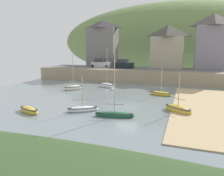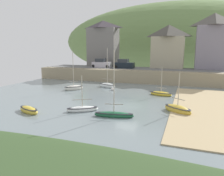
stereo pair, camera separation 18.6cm
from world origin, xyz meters
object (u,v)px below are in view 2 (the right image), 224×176
Objects in this scene: waterfront_building_left at (103,43)px; sailboat_nearest_shore at (178,109)px; rowboat_small_beached at (114,114)px; waterfront_building_right at (213,41)px; parked_car_by_wall at (124,64)px; fishing_boat_green at (29,110)px; waterfront_building_centre at (168,46)px; sailboat_far_left at (74,88)px; dinghy_open_wooden at (82,109)px; parked_car_near_slipway at (101,64)px; sailboat_tall_mast at (107,85)px; sailboat_blue_trim at (161,94)px; mooring_buoy at (112,89)px.

sailboat_nearest_shore is (18.76, -25.76, -7.47)m from waterfront_building_left.
sailboat_nearest_shore is at bearing 22.25° from rowboat_small_beached.
parked_car_by_wall is at bearing -165.40° from waterfront_building_right.
fishing_boat_green is at bearing -122.38° from waterfront_building_right.
waterfront_building_centre is at bearing 92.89° from fishing_boat_green.
sailboat_far_left is 12.21m from dinghy_open_wooden.
waterfront_building_left reaches higher than parked_car_near_slipway.
sailboat_nearest_shore is 1.05× the size of parked_car_near_slipway.
sailboat_tall_mast is (-8.44, -14.75, -6.71)m from waterfront_building_centre.
rowboat_small_beached is at bearing -110.39° from sailboat_nearest_shore.
waterfront_building_left is 32.23m from fishing_boat_green.
waterfront_building_right is at bearing -0.00° from waterfront_building_left.
sailboat_blue_trim is 0.62× the size of sailboat_tall_mast.
sailboat_far_left is at bearing 120.47° from fishing_boat_green.
sailboat_blue_trim is at bearing -51.94° from parked_car_by_wall.
waterfront_building_right is at bearing 47.97° from mooring_buoy.
waterfront_building_centre reaches higher than sailboat_tall_mast.
sailboat_far_left is at bearing -164.19° from sailboat_blue_trim.
sailboat_nearest_shore is at bearing -70.88° from sailboat_far_left.
parked_car_by_wall is at bearing 107.12° from fishing_boat_green.
fishing_boat_green is (-19.69, -31.05, -7.78)m from waterfront_building_right.
waterfront_building_left is 1.55× the size of sailboat_tall_mast.
waterfront_building_centre reaches higher than rowboat_small_beached.
rowboat_small_beached reaches higher than fishing_boat_green.
sailboat_far_left is 1.53× the size of parked_car_by_wall.
dinghy_open_wooden is at bearing -109.31° from sailboat_blue_trim.
waterfront_building_left reaches higher than sailboat_tall_mast.
waterfront_building_left is 1.65× the size of sailboat_far_left.
waterfront_building_left is at bearing 120.04° from fishing_boat_green.
sailboat_blue_trim is at bearing -7.10° from mooring_buoy.
dinghy_open_wooden is 25.70m from parked_car_near_slipway.
waterfront_building_centre is 30.27m from rowboat_small_beached.
fishing_boat_green is 5.54m from dinghy_open_wooden.
sailboat_tall_mast is 1.66× the size of parked_car_near_slipway.
mooring_buoy is at bearing -61.06° from parked_car_near_slipway.
dinghy_open_wooden is at bearing -60.24° from sailboat_tall_mast.
waterfront_building_centre is 15.75× the size of mooring_buoy.
rowboat_small_beached is 27.67m from parked_car_near_slipway.
mooring_buoy is (4.27, 13.94, -0.07)m from fishing_boat_green.
sailboat_nearest_shore is at bearing -57.22° from parked_car_by_wall.
waterfront_building_centre reaches higher than parked_car_near_slipway.
waterfront_building_right reaches higher than sailboat_nearest_shore.
waterfront_building_left is at bearing 145.07° from sailboat_blue_trim.
waterfront_building_left is at bearing 103.56° from rowboat_small_beached.
waterfront_building_centre is 15.01m from parked_car_near_slipway.
parked_car_by_wall reaches higher than dinghy_open_wooden.
sailboat_nearest_shore is 6.82m from rowboat_small_beached.
rowboat_small_beached is 1.60× the size of parked_car_near_slipway.
rowboat_small_beached reaches higher than parked_car_by_wall.
rowboat_small_beached is at bearing -42.32° from dinghy_open_wooden.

